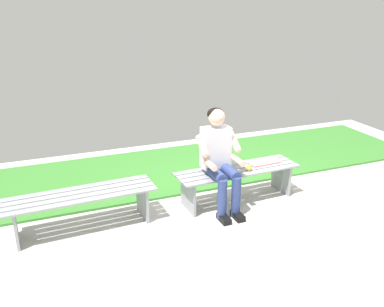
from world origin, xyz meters
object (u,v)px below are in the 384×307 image
(bench_near, at_px, (237,177))
(apple, at_px, (249,168))
(person_seated, at_px, (220,156))
(bench_far, at_px, (82,202))
(book_open, at_px, (264,162))

(bench_near, xyz_separation_m, apple, (-0.10, 0.10, 0.14))
(person_seated, bearing_deg, bench_near, -161.75)
(bench_near, relative_size, apple, 21.72)
(bench_far, distance_m, book_open, 2.35)
(bench_far, bearing_deg, person_seated, 176.51)
(person_seated, height_order, book_open, person_seated)
(bench_far, height_order, apple, apple)
(apple, bearing_deg, bench_near, -44.64)
(person_seated, height_order, apple, person_seated)
(bench_near, bearing_deg, bench_far, -0.00)
(person_seated, relative_size, apple, 16.69)
(bench_near, height_order, bench_far, same)
(bench_near, bearing_deg, book_open, -173.34)
(apple, height_order, book_open, apple)
(book_open, bearing_deg, person_seated, 9.10)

